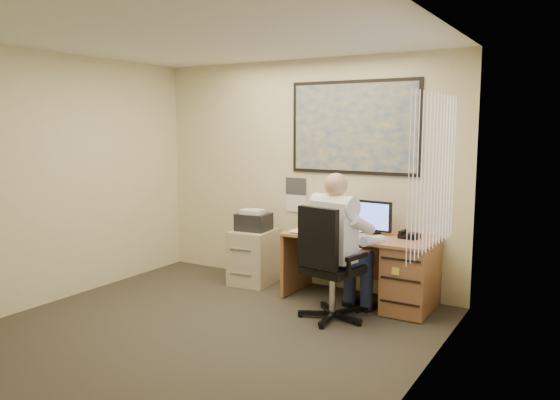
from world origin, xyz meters
The scene contains 8 objects.
room_shell centered at (0.00, 0.00, 1.35)m, with size 4.00×4.50×2.70m.
desk centered at (1.23, 1.90, 0.44)m, with size 1.60×0.97×1.10m.
world_map centered at (0.65, 2.23, 1.90)m, with size 1.56×0.03×1.06m, color #1E4C93.
wall_calendar centered at (-0.10, 2.24, 1.08)m, with size 0.28×0.01×0.42m, color white.
window_blinds centered at (1.97, 0.80, 1.55)m, with size 0.06×1.40×1.30m, color beige, non-canonical shape.
filing_cabinet centered at (-0.50, 1.91, 0.39)m, with size 0.52×0.60×0.91m.
office_chair centered at (0.88, 1.20, 0.34)m, with size 0.81×0.81×1.15m.
person centered at (0.87, 1.28, 0.73)m, with size 0.61×0.87×1.46m, color white, non-canonical shape.
Camera 1 is at (3.11, -3.55, 1.91)m, focal length 35.00 mm.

